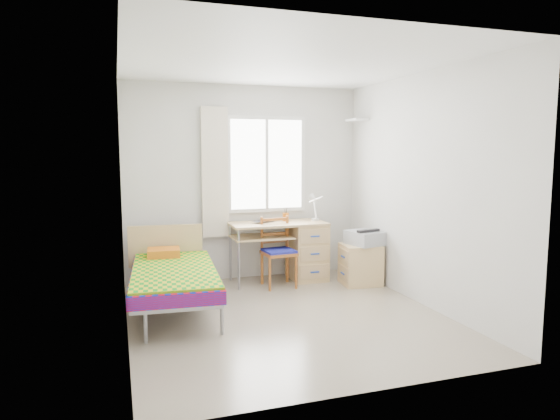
# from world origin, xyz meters

# --- Properties ---
(floor) EXTENTS (3.50, 3.50, 0.00)m
(floor) POSITION_xyz_m (0.00, 0.00, 0.00)
(floor) COLOR #BCAD93
(floor) RESTS_ON ground
(ceiling) EXTENTS (3.50, 3.50, 0.00)m
(ceiling) POSITION_xyz_m (0.00, 0.00, 2.60)
(ceiling) COLOR white
(ceiling) RESTS_ON wall_back
(wall_back) EXTENTS (3.20, 0.00, 3.20)m
(wall_back) POSITION_xyz_m (0.00, 1.75, 1.30)
(wall_back) COLOR silver
(wall_back) RESTS_ON ground
(wall_left) EXTENTS (0.00, 3.50, 3.50)m
(wall_left) POSITION_xyz_m (-1.60, 0.00, 1.30)
(wall_left) COLOR silver
(wall_left) RESTS_ON ground
(wall_right) EXTENTS (0.00, 3.50, 3.50)m
(wall_right) POSITION_xyz_m (1.60, 0.00, 1.30)
(wall_right) COLOR silver
(wall_right) RESTS_ON ground
(window) EXTENTS (1.10, 0.04, 1.30)m
(window) POSITION_xyz_m (0.30, 1.73, 1.55)
(window) COLOR white
(window) RESTS_ON wall_back
(curtain) EXTENTS (0.35, 0.05, 1.70)m
(curtain) POSITION_xyz_m (-0.42, 1.68, 1.45)
(curtain) COLOR #F6E7CB
(curtain) RESTS_ON wall_back
(floating_shelf) EXTENTS (0.20, 0.32, 0.03)m
(floating_shelf) POSITION_xyz_m (1.49, 1.40, 2.15)
(floating_shelf) COLOR white
(floating_shelf) RESTS_ON wall_right
(bed) EXTENTS (1.03, 1.95, 0.82)m
(bed) POSITION_xyz_m (-1.10, 0.62, 0.40)
(bed) COLOR #919298
(bed) RESTS_ON floor
(desk) EXTENTS (1.27, 0.59, 0.79)m
(desk) POSITION_xyz_m (0.70, 1.41, 0.43)
(desk) COLOR tan
(desk) RESTS_ON floor
(chair) EXTENTS (0.41, 0.41, 0.90)m
(chair) POSITION_xyz_m (0.29, 1.20, 0.50)
(chair) COLOR brown
(chair) RESTS_ON floor
(cabinet) EXTENTS (0.53, 0.48, 0.52)m
(cabinet) POSITION_xyz_m (1.33, 0.92, 0.26)
(cabinet) COLOR #DEAE72
(cabinet) RESTS_ON floor
(printer) EXTENTS (0.46, 0.50, 0.19)m
(printer) POSITION_xyz_m (1.38, 0.91, 0.62)
(printer) COLOR #AAADB2
(printer) RESTS_ON cabinet
(laptop) EXTENTS (0.41, 0.35, 0.03)m
(laptop) POSITION_xyz_m (0.21, 1.44, 0.80)
(laptop) COLOR black
(laptop) RESTS_ON desk
(pen_cup) EXTENTS (0.11, 0.11, 0.11)m
(pen_cup) POSITION_xyz_m (0.51, 1.53, 0.84)
(pen_cup) COLOR #CD5716
(pen_cup) RESTS_ON desk
(task_lamp) EXTENTS (0.22, 0.32, 0.39)m
(task_lamp) POSITION_xyz_m (0.83, 1.31, 1.03)
(task_lamp) COLOR white
(task_lamp) RESTS_ON desk
(book) EXTENTS (0.20, 0.25, 0.02)m
(book) POSITION_xyz_m (0.16, 1.43, 0.59)
(book) COLOR gray
(book) RESTS_ON desk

